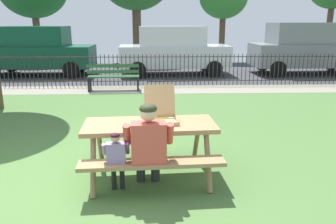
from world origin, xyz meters
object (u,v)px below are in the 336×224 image
Objects in this scene: child_at_table at (116,157)px; parked_car_far_right at (309,47)px; picnic_table_foreground at (150,135)px; parked_car_right at (173,50)px; adult_at_table at (148,144)px; park_bench_center at (114,78)px; pizza_box_open at (161,115)px; parked_car_center at (37,50)px.

child_at_table is 0.18× the size of parked_car_far_right.
picnic_table_foreground is 0.42× the size of parked_car_right.
picnic_table_foreground is at bearing 89.22° from adult_at_table.
park_bench_center is 0.36× the size of parked_car_right.
parked_car_far_right is (6.39, 9.46, 0.50)m from picnic_table_foreground.
adult_at_table is at bearing 7.64° from child_at_table.
adult_at_table is 0.26× the size of parked_car_far_right.
pizza_box_open is at bearing -123.69° from parked_car_far_right.
pizza_box_open is 0.94m from child_at_table.
park_bench_center is at bearing 103.23° from pizza_box_open.
parked_car_right is (2.05, 3.33, 0.59)m from park_bench_center.
parked_car_center is at bearing 136.03° from park_bench_center.
parked_car_far_right is (6.39, 9.96, 0.44)m from adult_at_table.
adult_at_table is 11.02m from parked_car_center.
parked_car_center is at bearing 117.51° from pizza_box_open.
park_bench_center is at bearing -156.44° from parked_car_far_right.
pizza_box_open is 0.45× the size of adult_at_table.
parked_car_far_right is at bearing 23.56° from park_bench_center.
adult_at_table is 1.41× the size of child_at_table.
child_at_table reaches higher than picnic_table_foreground.
picnic_table_foreground is at bearing -144.44° from pizza_box_open.
pizza_box_open reaches higher than adult_at_table.
parked_car_right reaches higher than child_at_table.
parked_car_right is 5.60m from parked_car_far_right.
park_bench_center is 3.95m from parked_car_right.
child_at_table is 0.19× the size of parked_car_center.
picnic_table_foreground is at bearing 54.12° from child_at_table.
parked_car_far_right is (7.64, 3.33, 0.68)m from park_bench_center.
pizza_box_open is 11.24m from parked_car_far_right.
park_bench_center is 8.37m from parked_car_far_right.
picnic_table_foreground is 6.26m from park_bench_center.
parked_car_right is at bearing 85.42° from adult_at_table.
child_at_table is at bearing -82.70° from park_bench_center.
picnic_table_foreground is 0.33m from pizza_box_open.
parked_car_right is at bearing -0.02° from parked_car_center.
child_at_table is (-0.39, -0.05, -0.15)m from adult_at_table.
adult_at_table is at bearing -79.32° from park_bench_center.
parked_car_right is (0.79, 9.46, 0.41)m from picnic_table_foreground.
adult_at_table reaches higher than picnic_table_foreground.
pizza_box_open is 0.64× the size of child_at_table.
pizza_box_open is 10.54m from parked_car_center.
picnic_table_foreground is 10.57m from parked_car_center.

